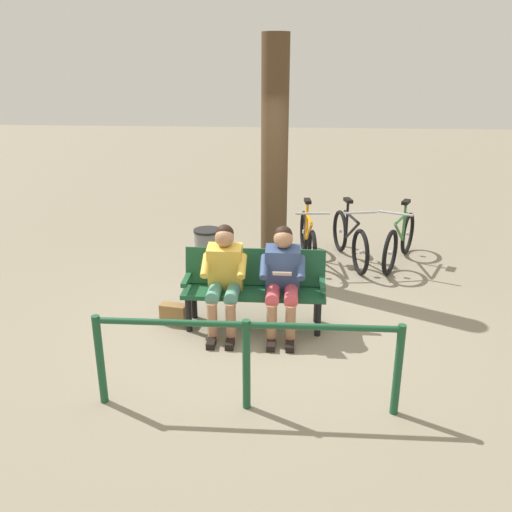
{
  "coord_description": "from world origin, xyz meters",
  "views": [
    {
      "loc": [
        -0.38,
        5.44,
        2.87
      ],
      "look_at": [
        0.08,
        -0.37,
        0.75
      ],
      "focal_mm": 37.63,
      "sensor_mm": 36.0,
      "label": 1
    }
  ],
  "objects_px": {
    "bicycle_purple": "(350,239)",
    "bicycle_green": "(308,240)",
    "tree_trunk": "(274,164)",
    "person_reading": "(282,276)",
    "handbag": "(174,314)",
    "bench": "(254,283)",
    "bicycle_blue": "(399,241)",
    "person_companion": "(224,274)",
    "litter_bin": "(208,257)"
  },
  "relations": [
    {
      "from": "tree_trunk",
      "to": "litter_bin",
      "type": "relative_size",
      "value": 4.08
    },
    {
      "from": "handbag",
      "to": "litter_bin",
      "type": "distance_m",
      "value": 1.23
    },
    {
      "from": "person_reading",
      "to": "bicycle_green",
      "type": "distance_m",
      "value": 2.27
    },
    {
      "from": "person_companion",
      "to": "bicycle_purple",
      "type": "relative_size",
      "value": 0.73
    },
    {
      "from": "person_reading",
      "to": "handbag",
      "type": "relative_size",
      "value": 4.0
    },
    {
      "from": "tree_trunk",
      "to": "bicycle_purple",
      "type": "bearing_deg",
      "value": -145.4
    },
    {
      "from": "bench",
      "to": "handbag",
      "type": "xyz_separation_m",
      "value": [
        0.93,
        0.09,
        -0.39
      ]
    },
    {
      "from": "bench",
      "to": "bicycle_blue",
      "type": "distance_m",
      "value": 2.92
    },
    {
      "from": "bench",
      "to": "litter_bin",
      "type": "height_order",
      "value": "bench"
    },
    {
      "from": "bench",
      "to": "person_companion",
      "type": "xyz_separation_m",
      "value": [
        0.32,
        0.17,
        0.16
      ]
    },
    {
      "from": "bench",
      "to": "bicycle_green",
      "type": "bearing_deg",
      "value": -107.5
    },
    {
      "from": "bench",
      "to": "bicycle_blue",
      "type": "bearing_deg",
      "value": -133.53
    },
    {
      "from": "person_companion",
      "to": "bicycle_purple",
      "type": "bearing_deg",
      "value": -124.67
    },
    {
      "from": "bicycle_purple",
      "to": "bicycle_green",
      "type": "height_order",
      "value": "same"
    },
    {
      "from": "person_companion",
      "to": "litter_bin",
      "type": "height_order",
      "value": "person_companion"
    },
    {
      "from": "tree_trunk",
      "to": "bicycle_purple",
      "type": "height_order",
      "value": "tree_trunk"
    },
    {
      "from": "bench",
      "to": "tree_trunk",
      "type": "relative_size",
      "value": 0.5
    },
    {
      "from": "bicycle_blue",
      "to": "bicycle_green",
      "type": "distance_m",
      "value": 1.36
    },
    {
      "from": "tree_trunk",
      "to": "litter_bin",
      "type": "distance_m",
      "value": 1.51
    },
    {
      "from": "person_companion",
      "to": "litter_bin",
      "type": "distance_m",
      "value": 1.34
    },
    {
      "from": "person_companion",
      "to": "tree_trunk",
      "type": "xyz_separation_m",
      "value": [
        -0.47,
        -1.55,
        0.94
      ]
    },
    {
      "from": "litter_bin",
      "to": "bicycle_green",
      "type": "height_order",
      "value": "bicycle_green"
    },
    {
      "from": "person_reading",
      "to": "bicycle_green",
      "type": "height_order",
      "value": "person_reading"
    },
    {
      "from": "tree_trunk",
      "to": "bicycle_green",
      "type": "relative_size",
      "value": 1.91
    },
    {
      "from": "bench",
      "to": "litter_bin",
      "type": "xyz_separation_m",
      "value": [
        0.71,
        -1.09,
        -0.11
      ]
    },
    {
      "from": "litter_bin",
      "to": "bicycle_green",
      "type": "relative_size",
      "value": 0.47
    },
    {
      "from": "handbag",
      "to": "litter_bin",
      "type": "bearing_deg",
      "value": -100.44
    },
    {
      "from": "person_companion",
      "to": "handbag",
      "type": "bearing_deg",
      "value": -7.75
    },
    {
      "from": "tree_trunk",
      "to": "bicycle_blue",
      "type": "xyz_separation_m",
      "value": [
        -1.84,
        -0.74,
        -1.24
      ]
    },
    {
      "from": "bicycle_blue",
      "to": "tree_trunk",
      "type": "bearing_deg",
      "value": -44.12
    },
    {
      "from": "person_reading",
      "to": "bicycle_purple",
      "type": "distance_m",
      "value": 2.52
    },
    {
      "from": "tree_trunk",
      "to": "bench",
      "type": "bearing_deg",
      "value": 83.92
    },
    {
      "from": "handbag",
      "to": "litter_bin",
      "type": "relative_size",
      "value": 0.38
    },
    {
      "from": "person_companion",
      "to": "bicycle_green",
      "type": "bearing_deg",
      "value": -113.57
    },
    {
      "from": "bench",
      "to": "bicycle_green",
      "type": "height_order",
      "value": "bicycle_green"
    },
    {
      "from": "tree_trunk",
      "to": "bicycle_blue",
      "type": "height_order",
      "value": "tree_trunk"
    },
    {
      "from": "person_companion",
      "to": "bicycle_blue",
      "type": "height_order",
      "value": "person_companion"
    },
    {
      "from": "bench",
      "to": "tree_trunk",
      "type": "distance_m",
      "value": 1.77
    },
    {
      "from": "bench",
      "to": "bicycle_purple",
      "type": "distance_m",
      "value": 2.5
    },
    {
      "from": "litter_bin",
      "to": "bicycle_purple",
      "type": "bearing_deg",
      "value": -151.68
    },
    {
      "from": "person_reading",
      "to": "handbag",
      "type": "height_order",
      "value": "person_reading"
    },
    {
      "from": "handbag",
      "to": "bicycle_blue",
      "type": "bearing_deg",
      "value": -142.8
    },
    {
      "from": "bench",
      "to": "bicycle_blue",
      "type": "xyz_separation_m",
      "value": [
        -1.99,
        -2.13,
        -0.15
      ]
    },
    {
      "from": "person_companion",
      "to": "bicycle_purple",
      "type": "height_order",
      "value": "person_companion"
    },
    {
      "from": "handbag",
      "to": "bicycle_green",
      "type": "distance_m",
      "value": 2.67
    },
    {
      "from": "bench",
      "to": "litter_bin",
      "type": "relative_size",
      "value": 2.04
    },
    {
      "from": "handbag",
      "to": "bicycle_green",
      "type": "relative_size",
      "value": 0.18
    },
    {
      "from": "person_companion",
      "to": "tree_trunk",
      "type": "relative_size",
      "value": 0.37
    },
    {
      "from": "person_reading",
      "to": "person_companion",
      "type": "distance_m",
      "value": 0.64
    },
    {
      "from": "person_reading",
      "to": "tree_trunk",
      "type": "bearing_deg",
      "value": -84.07
    }
  ]
}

